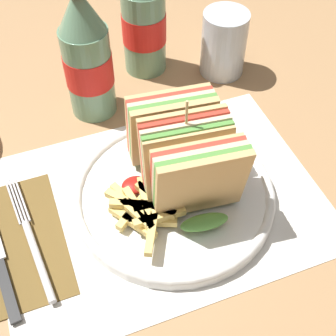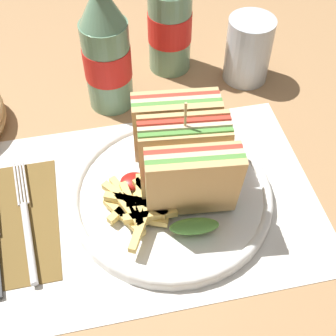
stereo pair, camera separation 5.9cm
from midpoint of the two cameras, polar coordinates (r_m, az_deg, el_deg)
name	(u,v)px [view 2 (the right image)]	position (r m, az deg, el deg)	size (l,w,h in m)	color
ground_plane	(179,209)	(0.60, 4.13, -5.14)	(4.00, 4.00, 0.00)	#9E754C
placemat	(157,201)	(0.60, 1.38, -4.23)	(0.41, 0.30, 0.00)	silver
plate_main	(171,195)	(0.60, 3.20, -3.44)	(0.26, 0.26, 0.02)	white
club_sandwich	(184,157)	(0.56, 4.92, 1.13)	(0.11, 0.17, 0.14)	tan
fries_pile	(136,206)	(0.56, -0.97, -4.90)	(0.08, 0.12, 0.02)	#E5C166
ketchup_blob	(133,181)	(0.59, -1.45, -1.76)	(0.03, 0.03, 0.01)	maroon
napkin	(10,222)	(0.61, -16.16, -6.54)	(0.12, 0.19, 0.00)	brown
fork	(27,228)	(0.59, -14.09, -7.35)	(0.03, 0.19, 0.01)	silver
coke_bottle_near	(106,50)	(0.68, -5.05, 14.02)	(0.07, 0.07, 0.22)	slate
coke_bottle_far	(170,15)	(0.75, 2.57, 18.05)	(0.07, 0.07, 0.22)	slate
glass_near	(248,50)	(0.77, 12.01, 13.82)	(0.07, 0.07, 0.10)	silver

